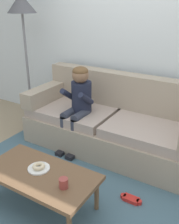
{
  "coord_description": "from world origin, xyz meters",
  "views": [
    {
      "loc": [
        1.33,
        -1.95,
        1.87
      ],
      "look_at": [
        -0.14,
        0.45,
        0.65
      ],
      "focal_mm": 42.05,
      "sensor_mm": 36.0,
      "label": 1
    }
  ],
  "objects_px": {
    "donut": "(39,166)",
    "floor_lamp": "(22,14)",
    "couch": "(113,125)",
    "coffee_table": "(40,176)",
    "mug": "(64,183)",
    "toy_controller": "(131,200)",
    "person_child": "(78,101)"
  },
  "relations": [
    {
      "from": "toy_controller",
      "to": "floor_lamp",
      "type": "xyz_separation_m",
      "value": [
        -2.15,
        0.91,
        1.64
      ]
    },
    {
      "from": "couch",
      "to": "coffee_table",
      "type": "distance_m",
      "value": 1.33
    },
    {
      "from": "coffee_table",
      "to": "person_child",
      "type": "bearing_deg",
      "value": 105.55
    },
    {
      "from": "person_child",
      "to": "floor_lamp",
      "type": "xyz_separation_m",
      "value": [
        -1.12,
        0.29,
        1.0
      ]
    },
    {
      "from": "coffee_table",
      "to": "floor_lamp",
      "type": "height_order",
      "value": "floor_lamp"
    },
    {
      "from": "coffee_table",
      "to": "donut",
      "type": "bearing_deg",
      "value": 141.92
    },
    {
      "from": "donut",
      "to": "floor_lamp",
      "type": "xyz_separation_m",
      "value": [
        -1.38,
        1.36,
        1.25
      ]
    },
    {
      "from": "toy_controller",
      "to": "person_child",
      "type": "bearing_deg",
      "value": 131.34
    },
    {
      "from": "floor_lamp",
      "to": "mug",
      "type": "bearing_deg",
      "value": -39.83
    },
    {
      "from": "mug",
      "to": "floor_lamp",
      "type": "bearing_deg",
      "value": 140.17
    },
    {
      "from": "coffee_table",
      "to": "floor_lamp",
      "type": "xyz_separation_m",
      "value": [
        -1.43,
        1.4,
        1.32
      ]
    },
    {
      "from": "person_child",
      "to": "toy_controller",
      "type": "xyz_separation_m",
      "value": [
        1.03,
        -0.62,
        -0.65
      ]
    },
    {
      "from": "coffee_table",
      "to": "person_child",
      "type": "height_order",
      "value": "person_child"
    },
    {
      "from": "coffee_table",
      "to": "couch",
      "type": "bearing_deg",
      "value": 86.19
    },
    {
      "from": "person_child",
      "to": "donut",
      "type": "bearing_deg",
      "value": -76.27
    },
    {
      "from": "floor_lamp",
      "to": "coffee_table",
      "type": "bearing_deg",
      "value": -44.4
    },
    {
      "from": "donut",
      "to": "mug",
      "type": "xyz_separation_m",
      "value": [
        0.36,
        -0.09,
        0.01
      ]
    },
    {
      "from": "couch",
      "to": "person_child",
      "type": "bearing_deg",
      "value": -152.18
    },
    {
      "from": "donut",
      "to": "floor_lamp",
      "type": "distance_m",
      "value": 2.31
    },
    {
      "from": "coffee_table",
      "to": "mug",
      "type": "height_order",
      "value": "mug"
    },
    {
      "from": "coffee_table",
      "to": "donut",
      "type": "xyz_separation_m",
      "value": [
        -0.05,
        0.04,
        0.07
      ]
    },
    {
      "from": "coffee_table",
      "to": "toy_controller",
      "type": "height_order",
      "value": "coffee_table"
    },
    {
      "from": "toy_controller",
      "to": "coffee_table",
      "type": "bearing_deg",
      "value": -163.47
    },
    {
      "from": "person_child",
      "to": "floor_lamp",
      "type": "bearing_deg",
      "value": 165.65
    },
    {
      "from": "couch",
      "to": "person_child",
      "type": "xyz_separation_m",
      "value": [
        -0.4,
        -0.21,
        0.32
      ]
    },
    {
      "from": "donut",
      "to": "coffee_table",
      "type": "bearing_deg",
      "value": -38.08
    },
    {
      "from": "couch",
      "to": "person_child",
      "type": "relative_size",
      "value": 2.06
    },
    {
      "from": "donut",
      "to": "mug",
      "type": "height_order",
      "value": "mug"
    },
    {
      "from": "coffee_table",
      "to": "floor_lamp",
      "type": "relative_size",
      "value": 0.56
    },
    {
      "from": "couch",
      "to": "coffee_table",
      "type": "bearing_deg",
      "value": -93.81
    },
    {
      "from": "floor_lamp",
      "to": "couch",
      "type": "bearing_deg",
      "value": -2.88
    },
    {
      "from": "couch",
      "to": "donut",
      "type": "relative_size",
      "value": 18.93
    }
  ]
}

